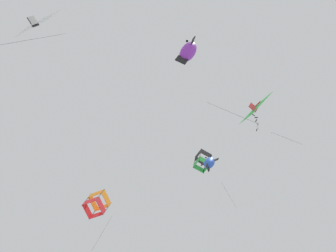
{
  "coord_description": "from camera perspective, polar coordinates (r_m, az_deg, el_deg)",
  "views": [
    {
      "loc": [
        15.04,
        -3.04,
        9.03
      ],
      "look_at": [
        0.83,
        2.02,
        26.77
      ],
      "focal_mm": 44.24,
      "sensor_mm": 36.0,
      "label": 1
    }
  ],
  "objects": [
    {
      "name": "kite_delta_far_centre",
      "position": [
        20.07,
        -17.72,
        13.36
      ],
      "size": [
        2.62,
        2.23,
        5.62
      ],
      "rotation": [
        0.36,
        0.0,
        3.84
      ],
      "color": "white"
    },
    {
      "name": "kite_delta_low_drifter",
      "position": [
        23.83,
        11.94,
        2.44
      ],
      "size": [
        2.82,
        1.95,
        5.11
      ],
      "rotation": [
        0.48,
        0.0,
        3.39
      ],
      "color": "green"
    },
    {
      "name": "kite_fish_mid_left",
      "position": [
        21.21,
        2.78,
        10.17
      ],
      "size": [
        4.05,
        2.47,
        8.43
      ],
      "rotation": [
        0.37,
        0.0,
        3.09
      ],
      "color": "purple"
    },
    {
      "name": "kite_box_near_right",
      "position": [
        27.51,
        -9.77,
        -10.55
      ],
      "size": [
        2.52,
        2.06,
        5.4
      ],
      "rotation": [
        0.44,
        0.0,
        3.91
      ],
      "color": "orange"
    },
    {
      "name": "kite_fish_highest",
      "position": [
        22.58,
        5.72,
        -5.07
      ],
      "size": [
        1.1,
        1.12,
        1.52
      ],
      "rotation": [
        0.47,
        0.0,
        3.89
      ],
      "color": "blue"
    },
    {
      "name": "kite_box_upper_right",
      "position": [
        28.05,
        4.79,
        -4.86
      ],
      "size": [
        2.92,
        2.39,
        5.84
      ],
      "rotation": [
        0.21,
        0.0,
        3.28
      ],
      "color": "black"
    }
  ]
}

